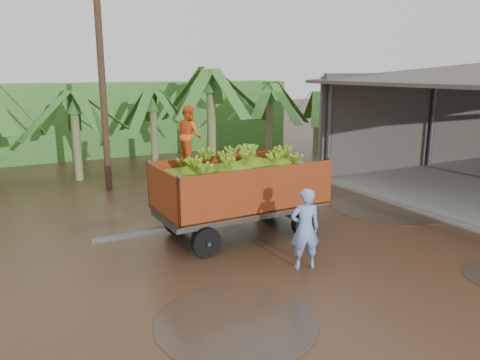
% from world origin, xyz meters
% --- Properties ---
extents(ground, '(100.00, 100.00, 0.00)m').
position_xyz_m(ground, '(0.00, 0.00, 0.00)').
color(ground, black).
rests_on(ground, ground).
extents(hedge_north, '(22.00, 3.00, 3.60)m').
position_xyz_m(hedge_north, '(-2.00, 16.00, 1.80)').
color(hedge_north, '#2D661E').
rests_on(hedge_north, ground).
extents(banana_trailer, '(5.95, 2.16, 3.41)m').
position_xyz_m(banana_trailer, '(-0.67, 1.81, 1.29)').
color(banana_trailer, '#B34219').
rests_on(banana_trailer, ground).
extents(man_blue, '(0.75, 0.60, 1.80)m').
position_xyz_m(man_blue, '(-0.40, -0.70, 0.90)').
color(man_blue, '#7093CD').
rests_on(man_blue, ground).
extents(utility_pole, '(1.20, 0.24, 7.68)m').
position_xyz_m(utility_pole, '(-2.60, 8.24, 3.89)').
color(utility_pole, '#47301E').
rests_on(utility_pole, ground).
extents(banana_plants, '(23.52, 17.48, 4.41)m').
position_xyz_m(banana_plants, '(-4.87, 7.08, 1.94)').
color(banana_plants, '#2D661E').
rests_on(banana_plants, ground).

